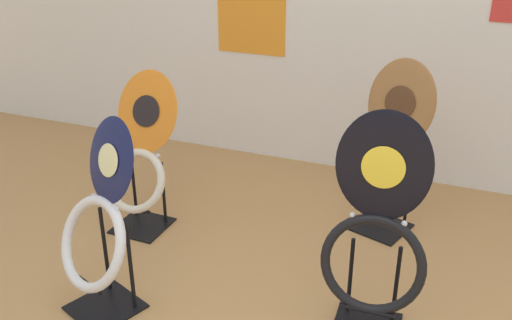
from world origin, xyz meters
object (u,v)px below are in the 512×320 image
Objects in this scene: toilet_seat_display_navy_moon at (98,230)px; toilet_seat_display_orange_sun at (140,162)px; toilet_seat_display_jazz_black at (375,243)px; toilet_seat_display_woodgrain at (392,146)px.

toilet_seat_display_navy_moon is 1.03× the size of toilet_seat_display_orange_sun.
toilet_seat_display_jazz_black is at bearing -16.94° from toilet_seat_display_orange_sun.
toilet_seat_display_jazz_black is 1.15× the size of toilet_seat_display_orange_sun.
toilet_seat_display_jazz_black is 1.16m from toilet_seat_display_navy_moon.
toilet_seat_display_orange_sun is (-1.35, 0.41, -0.05)m from toilet_seat_display_jazz_black.
toilet_seat_display_navy_moon is at bearing -165.90° from toilet_seat_display_jazz_black.
toilet_seat_display_navy_moon is (-1.12, -0.28, -0.03)m from toilet_seat_display_jazz_black.
toilet_seat_display_jazz_black reaches higher than toilet_seat_display_woodgrain.
toilet_seat_display_woodgrain is 1.10× the size of toilet_seat_display_orange_sun.
toilet_seat_display_jazz_black is 1.41m from toilet_seat_display_orange_sun.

